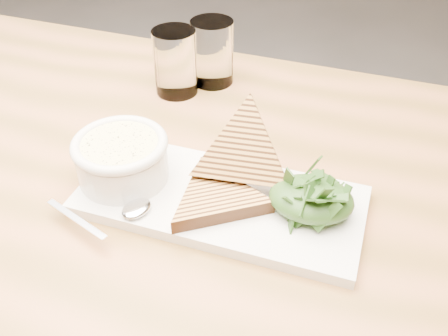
% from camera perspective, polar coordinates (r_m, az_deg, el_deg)
% --- Properties ---
extents(table_top, '(1.31, 0.93, 0.04)m').
position_cam_1_polar(table_top, '(0.78, -9.26, -0.76)').
color(table_top, '#A26439').
rests_on(table_top, ground).
extents(table_leg_bl, '(0.06, 0.06, 0.71)m').
position_cam_1_polar(table_leg_bl, '(1.52, -22.70, 0.34)').
color(table_leg_bl, '#A26439').
rests_on(table_leg_bl, ground).
extents(table_leg_br, '(0.06, 0.06, 0.71)m').
position_cam_1_polar(table_leg_br, '(1.29, 23.96, -7.78)').
color(table_leg_br, '#A26439').
rests_on(table_leg_br, ground).
extents(platter, '(0.40, 0.20, 0.02)m').
position_cam_1_polar(platter, '(0.69, -0.43, -3.72)').
color(platter, white).
rests_on(platter, table_top).
extents(soup_bowl, '(0.13, 0.13, 0.05)m').
position_cam_1_polar(soup_bowl, '(0.71, -11.54, 0.61)').
color(soup_bowl, white).
rests_on(soup_bowl, platter).
extents(soup, '(0.11, 0.11, 0.01)m').
position_cam_1_polar(soup, '(0.70, -11.85, 2.57)').
color(soup, '#F4E899').
rests_on(soup, soup_bowl).
extents(bowl_rim, '(0.13, 0.13, 0.01)m').
position_cam_1_polar(bowl_rim, '(0.69, -11.87, 2.70)').
color(bowl_rim, white).
rests_on(bowl_rim, soup_bowl).
extents(sandwich_flat, '(0.22, 0.22, 0.02)m').
position_cam_1_polar(sandwich_flat, '(0.66, -0.93, -3.41)').
color(sandwich_flat, '#BA833D').
rests_on(sandwich_flat, platter).
extents(sandwich_lean, '(0.17, 0.18, 0.18)m').
position_cam_1_polar(sandwich_lean, '(0.67, 2.23, 1.73)').
color(sandwich_lean, '#BA833D').
rests_on(sandwich_lean, sandwich_flat).
extents(salad_base, '(0.11, 0.09, 0.04)m').
position_cam_1_polar(salad_base, '(0.66, 9.94, -3.48)').
color(salad_base, '#173B14').
rests_on(salad_base, platter).
extents(arugula_pile, '(0.11, 0.10, 0.05)m').
position_cam_1_polar(arugula_pile, '(0.65, 9.99, -3.11)').
color(arugula_pile, '#34541C').
rests_on(arugula_pile, platter).
extents(spoon_bowl, '(0.05, 0.05, 0.01)m').
position_cam_1_polar(spoon_bowl, '(0.67, -9.98, -4.57)').
color(spoon_bowl, silver).
rests_on(spoon_bowl, platter).
extents(spoon_handle, '(0.10, 0.05, 0.00)m').
position_cam_1_polar(spoon_handle, '(0.67, -16.53, -5.62)').
color(spoon_handle, silver).
rests_on(spoon_handle, platter).
extents(glass_near, '(0.08, 0.08, 0.12)m').
position_cam_1_polar(glass_near, '(0.92, -5.58, 11.94)').
color(glass_near, white).
rests_on(glass_near, table_top).
extents(glass_far, '(0.08, 0.08, 0.12)m').
position_cam_1_polar(glass_far, '(0.95, -1.36, 13.07)').
color(glass_far, white).
rests_on(glass_far, table_top).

